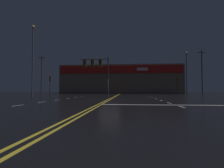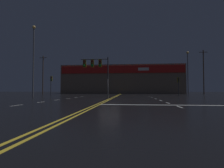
# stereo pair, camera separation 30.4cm
# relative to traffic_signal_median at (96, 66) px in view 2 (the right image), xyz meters

# --- Properties ---
(ground_plane) EXTENTS (200.00, 200.00, 0.00)m
(ground_plane) POSITION_rel_traffic_signal_median_xyz_m (1.83, -1.00, -4.20)
(ground_plane) COLOR black
(road_markings) EXTENTS (17.28, 60.00, 0.01)m
(road_markings) POSITION_rel_traffic_signal_median_xyz_m (3.08, -2.62, -4.20)
(road_markings) COLOR gold
(road_markings) RESTS_ON ground
(traffic_signal_median) EXTENTS (3.67, 0.36, 5.39)m
(traffic_signal_median) POSITION_rel_traffic_signal_median_xyz_m (0.00, 0.00, 0.00)
(traffic_signal_median) COLOR #38383D
(traffic_signal_median) RESTS_ON ground
(traffic_signal_corner_northeast) EXTENTS (0.42, 0.36, 3.58)m
(traffic_signal_corner_northeast) POSITION_rel_traffic_signal_median_xyz_m (13.60, 12.21, -1.57)
(traffic_signal_corner_northeast) COLOR #38383D
(traffic_signal_corner_northeast) RESTS_ON ground
(traffic_signal_corner_northwest) EXTENTS (0.42, 0.36, 3.90)m
(traffic_signal_corner_northwest) POSITION_rel_traffic_signal_median_xyz_m (-11.12, 10.94, -1.34)
(traffic_signal_corner_northwest) COLOR #38383D
(traffic_signal_corner_northwest) RESTS_ON ground
(streetlight_near_right) EXTENTS (0.56, 0.56, 10.03)m
(streetlight_near_right) POSITION_rel_traffic_signal_median_xyz_m (17.64, 19.27, 2.14)
(streetlight_near_right) COLOR #59595E
(streetlight_near_right) RESTS_ON ground
(streetlight_median_approach) EXTENTS (0.56, 0.56, 12.08)m
(streetlight_median_approach) POSITION_rel_traffic_signal_median_xyz_m (-11.80, 5.63, 3.25)
(streetlight_median_approach) COLOR #59595E
(streetlight_median_approach) RESTS_ON ground
(building_backdrop) EXTENTS (37.89, 10.23, 8.97)m
(building_backdrop) POSITION_rel_traffic_signal_median_xyz_m (1.83, 35.32, 0.30)
(building_backdrop) COLOR #7A6651
(building_backdrop) RESTS_ON ground
(utility_pole_row) EXTENTS (47.99, 0.26, 12.10)m
(utility_pole_row) POSITION_rel_traffic_signal_median_xyz_m (2.13, 27.42, 1.88)
(utility_pole_row) COLOR #4C3828
(utility_pole_row) RESTS_ON ground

